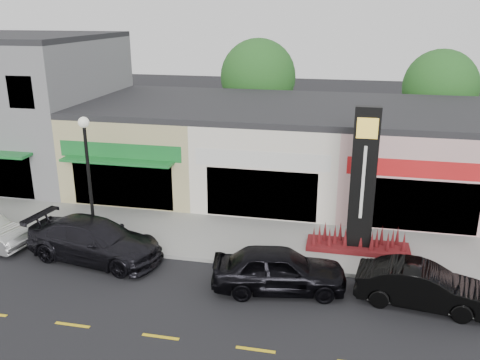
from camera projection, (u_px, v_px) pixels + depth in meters
The scene contains 14 objects.
ground at pixel (271, 297), 17.94m from camera, with size 120.00×120.00×0.00m, color black.
sidewalk at pixel (286, 243), 21.94m from camera, with size 52.00×4.30×0.15m, color gray.
curb at pixel (279, 267), 19.86m from camera, with size 52.00×0.20×0.15m, color gray.
building_grey_2story at pixel (8, 105), 30.81m from camera, with size 12.00×10.95×8.30m.
shop_beige at pixel (157, 141), 29.47m from camera, with size 7.00×10.85×4.80m.
shop_cream at pixel (276, 147), 28.10m from camera, with size 7.00×10.01×4.80m.
shop_pink_w at pixel (408, 154), 26.71m from camera, with size 7.00×10.01×4.80m.
tree_rear_west at pixel (258, 77), 35.13m from camera, with size 5.20×5.20×7.83m.
tree_rear_mid at pixel (440, 87), 32.86m from camera, with size 4.80×4.80×7.29m.
lamp_west_near at pixel (88, 169), 20.73m from camera, with size 0.44×0.44×5.47m.
pylon_sign at pixel (361, 202), 20.50m from camera, with size 4.20×1.30×6.00m.
car_dark_sedan at pixel (95, 240), 20.44m from camera, with size 5.68×2.31×1.65m, color black.
car_black_sedan at pixel (279, 269), 18.17m from camera, with size 4.80×1.93×1.64m, color black.
car_black_conv at pixel (422, 286), 17.24m from camera, with size 4.41×1.54×1.45m, color black.
Camera 1 is at (2.21, -15.55, 9.66)m, focal length 38.00 mm.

